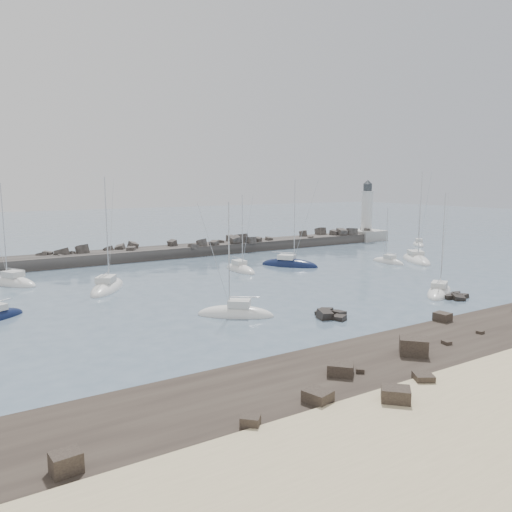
{
  "coord_description": "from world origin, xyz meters",
  "views": [
    {
      "loc": [
        -36.12,
        -46.48,
        13.68
      ],
      "look_at": [
        0.43,
        12.0,
        3.25
      ],
      "focal_mm": 35.0,
      "sensor_mm": 36.0,
      "label": 1
    }
  ],
  "objects_px": {
    "sailboat_7": "(289,265)",
    "sailboat_10": "(418,245)",
    "sailboat_9": "(416,260)",
    "sailboat_4": "(236,314)",
    "sailboat_3": "(107,288)",
    "sailboat_1": "(11,283)",
    "sailboat_5": "(240,270)",
    "sailboat_6": "(439,293)",
    "lighthouse": "(366,227)",
    "sailboat_8": "(388,262)"
  },
  "relations": [
    {
      "from": "sailboat_4",
      "to": "sailboat_7",
      "type": "relative_size",
      "value": 0.84
    },
    {
      "from": "sailboat_5",
      "to": "sailboat_6",
      "type": "height_order",
      "value": "sailboat_6"
    },
    {
      "from": "lighthouse",
      "to": "sailboat_7",
      "type": "relative_size",
      "value": 0.97
    },
    {
      "from": "sailboat_6",
      "to": "sailboat_9",
      "type": "xyz_separation_m",
      "value": [
        17.58,
        18.47,
        0.01
      ]
    },
    {
      "from": "sailboat_10",
      "to": "sailboat_9",
      "type": "bearing_deg",
      "value": -140.84
    },
    {
      "from": "sailboat_4",
      "to": "sailboat_10",
      "type": "xyz_separation_m",
      "value": [
        60.87,
        28.03,
        -0.01
      ]
    },
    {
      "from": "sailboat_1",
      "to": "sailboat_10",
      "type": "relative_size",
      "value": 1.37
    },
    {
      "from": "sailboat_1",
      "to": "sailboat_7",
      "type": "bearing_deg",
      "value": -11.21
    },
    {
      "from": "sailboat_8",
      "to": "sailboat_5",
      "type": "bearing_deg",
      "value": 164.92
    },
    {
      "from": "lighthouse",
      "to": "sailboat_9",
      "type": "distance_m",
      "value": 31.41
    },
    {
      "from": "sailboat_1",
      "to": "sailboat_5",
      "type": "height_order",
      "value": "sailboat_1"
    },
    {
      "from": "sailboat_4",
      "to": "sailboat_6",
      "type": "bearing_deg",
      "value": -9.71
    },
    {
      "from": "sailboat_3",
      "to": "lighthouse",
      "type": "bearing_deg",
      "value": 18.33
    },
    {
      "from": "sailboat_5",
      "to": "lighthouse",
      "type": "bearing_deg",
      "value": 23.15
    },
    {
      "from": "lighthouse",
      "to": "sailboat_7",
      "type": "bearing_deg",
      "value": -151.43
    },
    {
      "from": "sailboat_8",
      "to": "sailboat_3",
      "type": "bearing_deg",
      "value": 174.92
    },
    {
      "from": "sailboat_6",
      "to": "sailboat_1",
      "type": "bearing_deg",
      "value": 142.04
    },
    {
      "from": "sailboat_3",
      "to": "sailboat_7",
      "type": "bearing_deg",
      "value": 4.22
    },
    {
      "from": "sailboat_6",
      "to": "sailboat_7",
      "type": "distance_m",
      "value": 26.4
    },
    {
      "from": "sailboat_5",
      "to": "sailboat_10",
      "type": "bearing_deg",
      "value": 7.13
    },
    {
      "from": "sailboat_7",
      "to": "sailboat_10",
      "type": "relative_size",
      "value": 1.42
    },
    {
      "from": "sailboat_5",
      "to": "sailboat_10",
      "type": "distance_m",
      "value": 47.82
    },
    {
      "from": "sailboat_10",
      "to": "sailboat_4",
      "type": "bearing_deg",
      "value": -155.28
    },
    {
      "from": "sailboat_7",
      "to": "sailboat_9",
      "type": "distance_m",
      "value": 22.61
    },
    {
      "from": "sailboat_3",
      "to": "sailboat_9",
      "type": "bearing_deg",
      "value": -6.08
    },
    {
      "from": "sailboat_4",
      "to": "sailboat_6",
      "type": "relative_size",
      "value": 0.96
    },
    {
      "from": "sailboat_9",
      "to": "sailboat_4",
      "type": "bearing_deg",
      "value": -162.21
    },
    {
      "from": "sailboat_5",
      "to": "sailboat_9",
      "type": "xyz_separation_m",
      "value": [
        30.23,
        -8.09,
        -0.0
      ]
    },
    {
      "from": "sailboat_10",
      "to": "lighthouse",
      "type": "bearing_deg",
      "value": 99.35
    },
    {
      "from": "lighthouse",
      "to": "sailboat_9",
      "type": "height_order",
      "value": "sailboat_9"
    },
    {
      "from": "sailboat_1",
      "to": "sailboat_4",
      "type": "xyz_separation_m",
      "value": [
        17.6,
        -29.61,
        -0.0
      ]
    },
    {
      "from": "sailboat_7",
      "to": "sailboat_6",
      "type": "bearing_deg",
      "value": -81.97
    },
    {
      "from": "lighthouse",
      "to": "sailboat_8",
      "type": "height_order",
      "value": "lighthouse"
    },
    {
      "from": "sailboat_1",
      "to": "sailboat_9",
      "type": "distance_m",
      "value": 63.21
    },
    {
      "from": "sailboat_4",
      "to": "sailboat_6",
      "type": "distance_m",
      "value": 26.45
    },
    {
      "from": "sailboat_5",
      "to": "sailboat_8",
      "type": "bearing_deg",
      "value": -15.08
    },
    {
      "from": "sailboat_1",
      "to": "sailboat_6",
      "type": "relative_size",
      "value": 1.1
    },
    {
      "from": "sailboat_8",
      "to": "sailboat_7",
      "type": "bearing_deg",
      "value": 158.42
    },
    {
      "from": "sailboat_7",
      "to": "sailboat_9",
      "type": "height_order",
      "value": "sailboat_9"
    },
    {
      "from": "lighthouse",
      "to": "sailboat_6",
      "type": "relative_size",
      "value": 1.1
    },
    {
      "from": "sailboat_4",
      "to": "sailboat_9",
      "type": "height_order",
      "value": "sailboat_9"
    },
    {
      "from": "sailboat_4",
      "to": "sailboat_8",
      "type": "distance_m",
      "value": 41.29
    },
    {
      "from": "sailboat_8",
      "to": "lighthouse",
      "type": "bearing_deg",
      "value": 52.01
    },
    {
      "from": "sailboat_3",
      "to": "sailboat_8",
      "type": "distance_m",
      "value": 46.15
    },
    {
      "from": "sailboat_5",
      "to": "sailboat_10",
      "type": "relative_size",
      "value": 1.19
    },
    {
      "from": "lighthouse",
      "to": "sailboat_7",
      "type": "distance_m",
      "value": 41.41
    },
    {
      "from": "sailboat_4",
      "to": "sailboat_7",
      "type": "xyz_separation_m",
      "value": [
        22.38,
        21.68,
        0.0
      ]
    },
    {
      "from": "lighthouse",
      "to": "sailboat_7",
      "type": "xyz_separation_m",
      "value": [
        -36.28,
        -19.75,
        -2.94
      ]
    },
    {
      "from": "sailboat_6",
      "to": "sailboat_10",
      "type": "xyz_separation_m",
      "value": [
        34.8,
        32.49,
        0.01
      ]
    },
    {
      "from": "lighthouse",
      "to": "sailboat_8",
      "type": "xyz_separation_m",
      "value": [
        -20.35,
        -26.05,
        -2.96
      ]
    }
  ]
}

